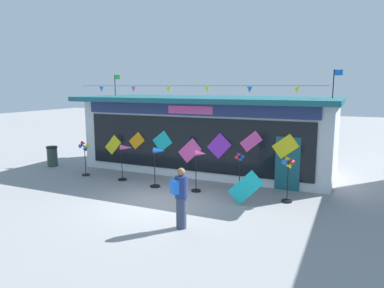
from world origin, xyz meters
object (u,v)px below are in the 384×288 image
object	(u,v)px
wind_spinner_far_left	(84,153)
wind_spinner_center_right	(200,163)
kite_shop_building	(209,133)
wind_spinner_far_right	(288,173)
wind_spinner_right	(239,176)
trash_bin	(52,156)
display_kite_on_ground	(246,187)
person_near_camera	(181,197)
wind_spinner_left	(125,156)
wind_spinner_center_left	(158,160)

from	to	relation	value
wind_spinner_far_left	wind_spinner_center_right	world-z (taller)	wind_spinner_center_right
kite_shop_building	wind_spinner_far_right	world-z (taller)	kite_shop_building
wind_spinner_far_left	wind_spinner_right	world-z (taller)	wind_spinner_right
trash_bin	display_kite_on_ground	xyz separation A→B (m)	(10.10, -1.64, 0.08)
person_near_camera	wind_spinner_far_left	bearing A→B (deg)	8.19
person_near_camera	wind_spinner_center_right	bearing A→B (deg)	-38.02
wind_spinner_center_right	wind_spinner_right	world-z (taller)	wind_spinner_right
kite_shop_building	display_kite_on_ground	xyz separation A→B (m)	(3.01, -4.27, -1.13)
wind_spinner_far_left	display_kite_on_ground	bearing A→B (deg)	-6.48
wind_spinner_left	wind_spinner_right	bearing A→B (deg)	-1.42
wind_spinner_left	wind_spinner_far_right	xyz separation A→B (m)	(6.49, -0.08, -0.03)
kite_shop_building	wind_spinner_center_left	size ratio (longest dim) A/B	7.31
wind_spinner_right	display_kite_on_ground	bearing A→B (deg)	-58.84
wind_spinner_center_left	wind_spinner_far_right	size ratio (longest dim) A/B	0.99
wind_spinner_far_left	wind_spinner_right	size ratio (longest dim) A/B	0.96
wind_spinner_far_left	wind_spinner_far_right	bearing A→B (deg)	-0.39
kite_shop_building	wind_spinner_center_right	distance (m)	3.83
wind_spinner_center_left	wind_spinner_center_right	size ratio (longest dim) A/B	1.00
wind_spinner_far_left	kite_shop_building	bearing A→B (deg)	38.05
wind_spinner_center_right	wind_spinner_far_right	distance (m)	3.12
trash_bin	display_kite_on_ground	distance (m)	10.23
kite_shop_building	wind_spinner_center_right	xyz separation A→B (m)	(1.09, -3.61, -0.63)
wind_spinner_right	wind_spinner_far_left	bearing A→B (deg)	179.14
wind_spinner_far_left	wind_spinner_left	xyz separation A→B (m)	(2.10, 0.02, 0.04)
wind_spinner_center_right	trash_bin	world-z (taller)	wind_spinner_center_right
wind_spinner_center_left	wind_spinner_right	bearing A→B (deg)	3.59
wind_spinner_left	wind_spinner_center_left	bearing A→B (deg)	-10.47
wind_spinner_center_left	display_kite_on_ground	distance (m)	3.66
kite_shop_building	wind_spinner_center_right	bearing A→B (deg)	-73.22
wind_spinner_center_left	person_near_camera	bearing A→B (deg)	-51.60
wind_spinner_center_right	kite_shop_building	bearing A→B (deg)	106.78
wind_spinner_left	wind_spinner_center_right	xyz separation A→B (m)	(3.38, -0.20, 0.03)
wind_spinner_left	person_near_camera	distance (m)	5.53
kite_shop_building	wind_spinner_right	size ratio (longest dim) A/B	7.27
wind_spinner_center_left	wind_spinner_center_right	bearing A→B (deg)	4.07
wind_spinner_center_left	wind_spinner_right	size ratio (longest dim) A/B	0.99
wind_spinner_left	person_near_camera	bearing A→B (deg)	-39.62
kite_shop_building	display_kite_on_ground	size ratio (longest dim) A/B	10.73
wind_spinner_center_right	wind_spinner_far_left	bearing A→B (deg)	178.08
wind_spinner_right	person_near_camera	distance (m)	3.46
wind_spinner_center_left	trash_bin	size ratio (longest dim) A/B	1.61
wind_spinner_far_left	person_near_camera	size ratio (longest dim) A/B	0.90
person_near_camera	display_kite_on_ground	distance (m)	2.88
wind_spinner_far_right	wind_spinner_center_right	bearing A→B (deg)	-177.72
wind_spinner_right	trash_bin	distance (m)	9.70
display_kite_on_ground	wind_spinner_right	bearing A→B (deg)	121.16
wind_spinner_far_left	person_near_camera	distance (m)	7.26
kite_shop_building	wind_spinner_center_right	world-z (taller)	kite_shop_building
wind_spinner_left	wind_spinner_center_right	size ratio (longest dim) A/B	0.96
kite_shop_building	wind_spinner_far_right	xyz separation A→B (m)	(4.21, -3.49, -0.69)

